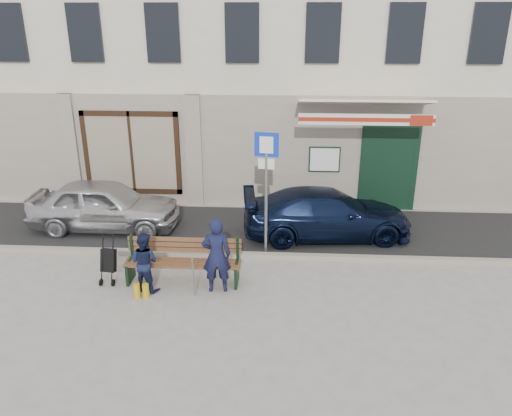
# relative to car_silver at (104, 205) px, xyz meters

# --- Properties ---
(ground) EXTENTS (80.00, 80.00, 0.00)m
(ground) POSITION_rel_car_silver_xyz_m (3.45, -3.00, -0.65)
(ground) COLOR #9E9991
(ground) RESTS_ON ground
(asphalt_lane) EXTENTS (60.00, 3.20, 0.01)m
(asphalt_lane) POSITION_rel_car_silver_xyz_m (3.45, 0.10, -0.65)
(asphalt_lane) COLOR #282828
(asphalt_lane) RESTS_ON ground
(curb) EXTENTS (60.00, 0.18, 0.12)m
(curb) POSITION_rel_car_silver_xyz_m (3.45, -1.50, -0.59)
(curb) COLOR #9E9384
(curb) RESTS_ON ground
(building) EXTENTS (20.00, 8.27, 10.00)m
(building) POSITION_rel_car_silver_xyz_m (3.46, 5.45, 4.32)
(building) COLOR beige
(building) RESTS_ON ground
(car_silver) EXTENTS (3.84, 1.55, 1.31)m
(car_silver) POSITION_rel_car_silver_xyz_m (0.00, 0.00, 0.00)
(car_silver) COLOR silver
(car_silver) RESTS_ON ground
(car_navy) EXTENTS (4.34, 2.13, 1.21)m
(car_navy) POSITION_rel_car_silver_xyz_m (5.72, -0.15, -0.05)
(car_navy) COLOR black
(car_navy) RESTS_ON ground
(parking_sign) EXTENTS (0.53, 0.12, 2.89)m
(parking_sign) POSITION_rel_car_silver_xyz_m (4.24, -1.28, 1.31)
(parking_sign) COLOR gray
(parking_sign) RESTS_ON ground
(bench) EXTENTS (2.40, 1.17, 0.98)m
(bench) POSITION_rel_car_silver_xyz_m (2.53, -2.70, -0.20)
(bench) COLOR brown
(bench) RESTS_ON ground
(man) EXTENTS (0.62, 0.45, 1.57)m
(man) POSITION_rel_car_silver_xyz_m (3.33, -2.99, 0.13)
(man) COLOR #131636
(man) RESTS_ON ground
(woman) EXTENTS (0.73, 0.64, 1.24)m
(woman) POSITION_rel_car_silver_xyz_m (1.88, -3.04, -0.03)
(woman) COLOR #141B38
(woman) RESTS_ON ground
(stroller) EXTENTS (0.33, 0.45, 1.04)m
(stroller) POSITION_rel_car_silver_xyz_m (1.03, -2.75, -0.19)
(stroller) COLOR black
(stroller) RESTS_ON ground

